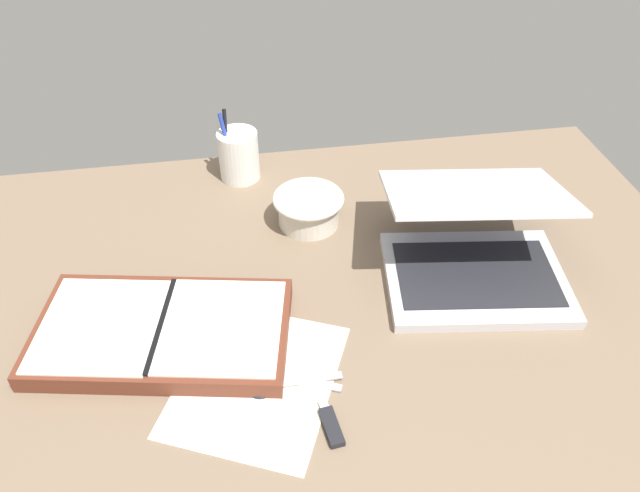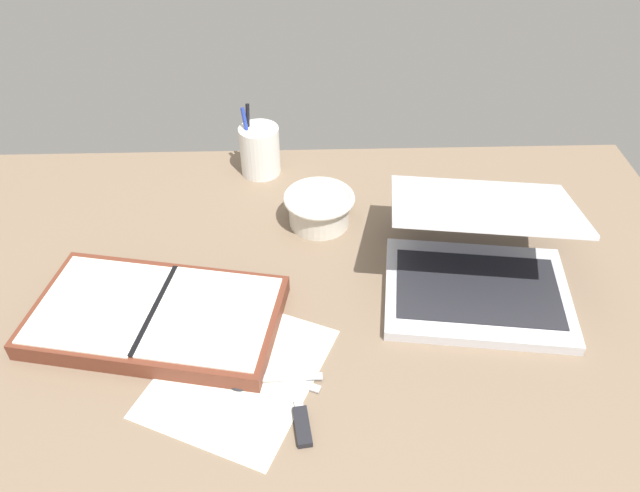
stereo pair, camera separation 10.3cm
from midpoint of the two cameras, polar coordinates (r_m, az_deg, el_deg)
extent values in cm
cube|color=#75604C|center=(102.01, 1.96, -6.64)|extent=(140.00, 100.00, 2.00)
cube|color=silver|center=(107.85, 16.80, -4.17)|extent=(32.82, 26.64, 1.80)
cube|color=#232328|center=(107.17, 16.90, -3.78)|extent=(28.39, 19.83, 0.24)
cube|color=silver|center=(106.73, 17.45, 3.54)|extent=(32.73, 26.02, 6.91)
cube|color=navy|center=(106.43, 17.47, 3.33)|extent=(30.04, 23.39, 5.83)
cylinder|color=silver|center=(117.19, 2.43, 3.18)|extent=(11.36, 11.36, 5.70)
torus|color=silver|center=(115.49, 2.47, 4.31)|extent=(13.36, 13.36, 1.07)
cylinder|color=white|center=(130.43, -3.27, 8.63)|extent=(8.22, 8.22, 10.33)
cylinder|color=black|center=(129.34, -4.32, 9.74)|extent=(1.30, 4.34, 13.74)
cylinder|color=#233899|center=(128.16, -4.22, 9.42)|extent=(2.75, 4.52, 13.58)
cube|color=brown|center=(100.74, -11.92, -6.44)|extent=(41.89, 28.54, 3.06)
cube|color=silver|center=(102.85, -16.96, -5.04)|extent=(21.30, 22.62, 0.30)
cube|color=silver|center=(97.02, -6.84, -6.50)|extent=(21.30, 22.62, 0.30)
cube|color=black|center=(99.43, -12.06, -5.71)|extent=(4.53, 19.35, 0.30)
cube|color=#B7B7BC|center=(92.00, 0.11, -12.09)|extent=(10.64, 1.32, 0.30)
cube|color=#B7B7BC|center=(92.24, 0.11, -12.21)|extent=(10.23, 5.31, 0.30)
torus|color=#232328|center=(92.30, -4.08, -12.31)|extent=(3.90, 3.90, 0.70)
torus|color=#232328|center=(93.93, -3.70, -11.01)|extent=(3.90, 3.90, 0.70)
cube|color=silver|center=(93.52, -4.28, -11.58)|extent=(30.56, 32.78, 0.16)
cube|color=black|center=(87.40, 1.87, -16.36)|extent=(2.76, 6.21, 1.00)
cube|color=silver|center=(89.38, 1.43, -14.46)|extent=(1.34, 1.34, 0.60)
camera|label=1|loc=(0.05, -87.14, 2.43)|focal=35.00mm
camera|label=2|loc=(0.05, 92.86, -2.43)|focal=35.00mm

